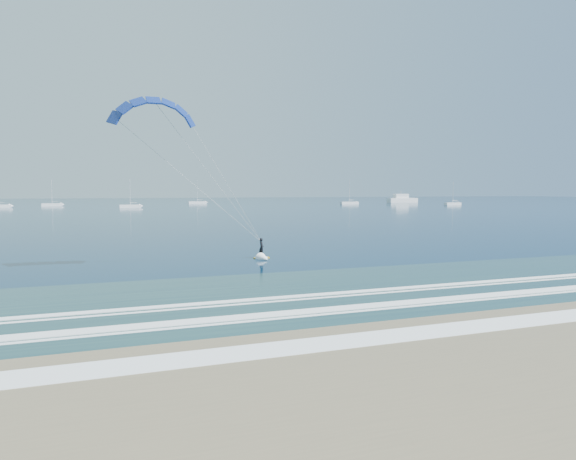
% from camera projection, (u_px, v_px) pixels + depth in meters
% --- Properties ---
extents(ground, '(900.00, 900.00, 0.00)m').
position_uv_depth(ground, '(525.00, 320.00, 26.90)').
color(ground, '#072B3F').
rests_on(ground, ground).
extents(kitesurfer_rig, '(16.50, 7.87, 15.45)m').
position_uv_depth(kitesurfer_rig, '(211.00, 177.00, 45.89)').
color(kitesurfer_rig, gold).
rests_on(kitesurfer_rig, ground).
extents(motor_yacht, '(17.23, 4.59, 6.82)m').
position_uv_depth(motor_yacht, '(402.00, 199.00, 283.42)').
color(motor_yacht, white).
rests_on(motor_yacht, ground).
extents(sailboat_2, '(8.20, 2.40, 11.13)m').
position_uv_depth(sailboat_2, '(52.00, 205.00, 219.44)').
color(sailboat_2, white).
rests_on(sailboat_2, ground).
extents(sailboat_3, '(8.11, 2.40, 11.34)m').
position_uv_depth(sailboat_3, '(130.00, 206.00, 198.83)').
color(sailboat_3, white).
rests_on(sailboat_3, ground).
extents(sailboat_4, '(9.04, 2.40, 12.25)m').
position_uv_depth(sailboat_4, '(197.00, 202.00, 258.67)').
color(sailboat_4, white).
rests_on(sailboat_4, ground).
extents(sailboat_5, '(9.18, 2.40, 12.47)m').
position_uv_depth(sailboat_5, '(349.00, 203.00, 252.14)').
color(sailboat_5, white).
rests_on(sailboat_5, ground).
extents(sailboat_6, '(7.88, 2.40, 10.79)m').
position_uv_depth(sailboat_6, '(453.00, 204.00, 234.04)').
color(sailboat_6, white).
rests_on(sailboat_6, ground).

